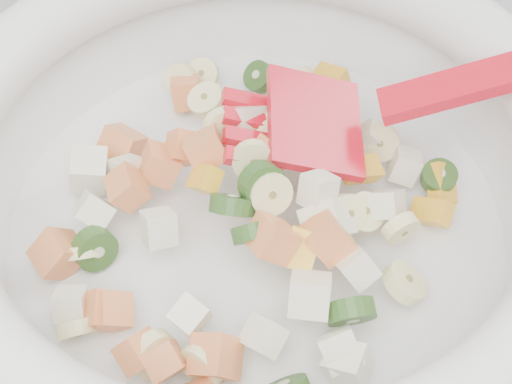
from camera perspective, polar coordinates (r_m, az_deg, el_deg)
mixing_bowl at (r=0.46m, az=0.06°, el=0.96°), size 0.48×0.40×0.16m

